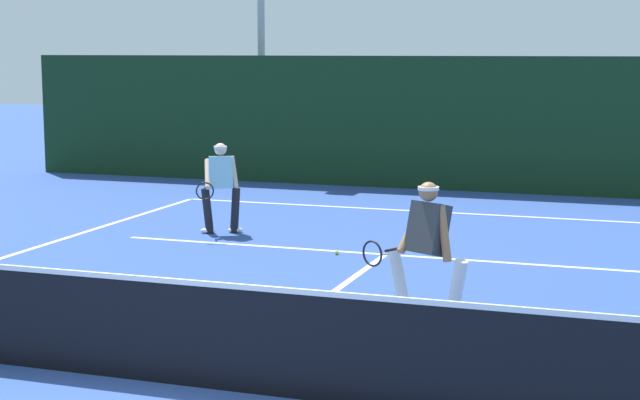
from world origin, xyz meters
TOP-DOWN VIEW (x-y plane):
  - ground_plane at (0.00, 0.00)m, footprint 80.00×80.00m
  - court_line_baseline_far at (0.00, 10.57)m, footprint 10.60×0.10m
  - court_line_service at (0.00, 6.38)m, footprint 8.64×0.10m
  - court_line_centre at (0.00, 3.20)m, footprint 0.10×6.40m
  - tennis_net at (0.00, 0.00)m, footprint 11.61×0.09m
  - player_near at (1.46, 2.76)m, footprint 1.19×0.81m
  - player_far at (-3.09, 7.21)m, footprint 0.70×0.93m
  - tennis_ball_extra at (-0.70, 6.14)m, footprint 0.07×0.07m
  - back_fence_windscreen at (0.00, 13.62)m, footprint 21.64×0.12m

SIDE VIEW (x-z plane):
  - ground_plane at x=0.00m, z-range 0.00..0.00m
  - court_line_baseline_far at x=0.00m, z-range 0.00..0.01m
  - court_line_service at x=0.00m, z-range 0.00..0.01m
  - court_line_centre at x=0.00m, z-range 0.00..0.01m
  - tennis_ball_extra at x=-0.70m, z-range 0.00..0.07m
  - tennis_net at x=0.00m, z-range -0.02..1.05m
  - player_far at x=-3.09m, z-range 0.07..1.59m
  - player_near at x=1.46m, z-range 0.08..1.70m
  - back_fence_windscreen at x=0.00m, z-range 0.00..2.92m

